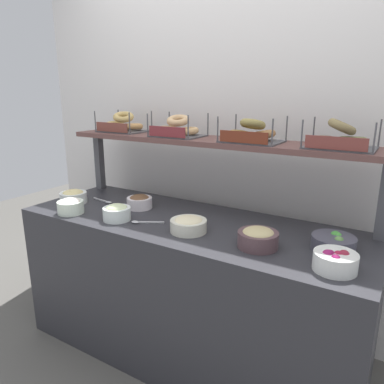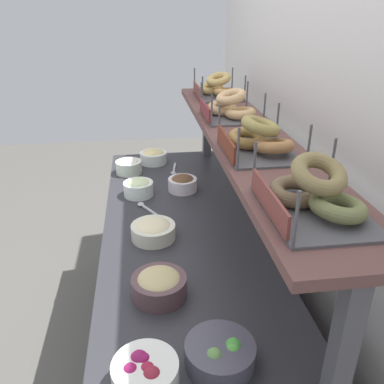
% 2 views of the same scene
% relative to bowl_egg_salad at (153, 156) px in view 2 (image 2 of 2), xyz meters
% --- Properties ---
extents(ground_plane, '(8.00, 8.00, 0.00)m').
position_rel_bowl_egg_salad_xyz_m(ground_plane, '(0.82, 0.09, -0.89)').
color(ground_plane, '#595651').
extents(back_wall, '(3.19, 0.06, 2.40)m').
position_rel_bowl_egg_salad_xyz_m(back_wall, '(0.82, 0.64, 0.31)').
color(back_wall, silver).
rests_on(back_wall, ground_plane).
extents(deli_counter, '(1.99, 0.70, 0.85)m').
position_rel_bowl_egg_salad_xyz_m(deli_counter, '(0.82, 0.09, -0.47)').
color(deli_counter, '#2D2D33').
rests_on(deli_counter, ground_plane).
extents(shelf_riser_left, '(0.05, 0.05, 0.40)m').
position_rel_bowl_egg_salad_xyz_m(shelf_riser_left, '(-0.11, 0.36, 0.16)').
color(shelf_riser_left, '#4C4C51').
rests_on(shelf_riser_left, deli_counter).
extents(shelf_riser_right, '(0.05, 0.05, 0.40)m').
position_rel_bowl_egg_salad_xyz_m(shelf_riser_right, '(1.75, 0.36, 0.16)').
color(shelf_riser_right, '#4C4C51').
rests_on(shelf_riser_right, deli_counter).
extents(upper_shelf, '(1.95, 0.32, 0.03)m').
position_rel_bowl_egg_salad_xyz_m(upper_shelf, '(0.82, 0.36, 0.37)').
color(upper_shelf, brown).
rests_on(upper_shelf, shelf_riser_left).
extents(bowl_egg_salad, '(0.17, 0.17, 0.09)m').
position_rel_bowl_egg_salad_xyz_m(bowl_egg_salad, '(0.00, 0.00, 0.00)').
color(bowl_egg_salad, white).
rests_on(bowl_egg_salad, deli_counter).
extents(bowl_potato_salad, '(0.19, 0.19, 0.08)m').
position_rel_bowl_egg_salad_xyz_m(bowl_potato_salad, '(0.90, -0.04, -0.00)').
color(bowl_potato_salad, silver).
rests_on(bowl_potato_salad, deli_counter).
extents(bowl_beet_salad, '(0.18, 0.18, 0.09)m').
position_rel_bowl_egg_salad_xyz_m(bowl_beet_salad, '(1.63, -0.10, -0.00)').
color(bowl_beet_salad, white).
rests_on(bowl_beet_salad, deli_counter).
extents(bowl_chocolate_spread, '(0.15, 0.15, 0.09)m').
position_rel_bowl_egg_salad_xyz_m(bowl_chocolate_spread, '(0.44, 0.14, -0.00)').
color(bowl_chocolate_spread, white).
rests_on(bowl_chocolate_spread, deli_counter).
extents(bowl_veggie_mix, '(0.20, 0.20, 0.08)m').
position_rel_bowl_egg_salad_xyz_m(bowl_veggie_mix, '(1.59, 0.11, -0.01)').
color(bowl_veggie_mix, '#464452').
rests_on(bowl_veggie_mix, deli_counter).
extents(bowl_hummus, '(0.19, 0.19, 0.09)m').
position_rel_bowl_egg_salad_xyz_m(bowl_hummus, '(1.28, -0.04, 0.00)').
color(bowl_hummus, '#563D41').
rests_on(bowl_hummus, deli_counter).
extents(bowl_cream_cheese, '(0.15, 0.15, 0.09)m').
position_rel_bowl_egg_salad_xyz_m(bowl_cream_cheese, '(0.15, -0.15, 0.00)').
color(bowl_cream_cheese, white).
rests_on(bowl_cream_cheese, deli_counter).
extents(bowl_scallion_spread, '(0.16, 0.16, 0.09)m').
position_rel_bowl_egg_salad_xyz_m(bowl_scallion_spread, '(0.47, -0.10, 0.00)').
color(bowl_scallion_spread, white).
rests_on(bowl_scallion_spread, deli_counter).
extents(serving_spoon_near_plate, '(0.18, 0.05, 0.01)m').
position_rel_bowl_egg_salad_xyz_m(serving_spoon_near_plate, '(0.16, 0.11, -0.04)').
color(serving_spoon_near_plate, '#B7B7BC').
rests_on(serving_spoon_near_plate, deli_counter).
extents(serving_spoon_by_edge, '(0.16, 0.10, 0.01)m').
position_rel_bowl_egg_salad_xyz_m(serving_spoon_by_edge, '(0.62, -0.07, -0.04)').
color(serving_spoon_by_edge, '#B7B7BC').
rests_on(serving_spoon_by_edge, deli_counter).
extents(bagel_basket_sesame, '(0.31, 0.27, 0.14)m').
position_rel_bowl_egg_salad_xyz_m(bagel_basket_sesame, '(0.12, 0.38, 0.43)').
color(bagel_basket_sesame, '#4C4C51').
rests_on(bagel_basket_sesame, upper_shelf).
extents(bagel_basket_plain, '(0.30, 0.26, 0.14)m').
position_rel_bowl_egg_salad_xyz_m(bagel_basket_plain, '(0.59, 0.34, 0.43)').
color(bagel_basket_plain, '#4C4C51').
rests_on(bagel_basket_plain, upper_shelf).
extents(bagel_basket_everything, '(0.32, 0.24, 0.14)m').
position_rel_bowl_egg_salad_xyz_m(bagel_basket_everything, '(1.07, 0.34, 0.43)').
color(bagel_basket_everything, '#4C4C51').
rests_on(bagel_basket_everything, upper_shelf).
extents(bagel_basket_poppy, '(0.33, 0.25, 0.15)m').
position_rel_bowl_egg_salad_xyz_m(bagel_basket_poppy, '(1.53, 0.35, 0.43)').
color(bagel_basket_poppy, '#4C4C51').
rests_on(bagel_basket_poppy, upper_shelf).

